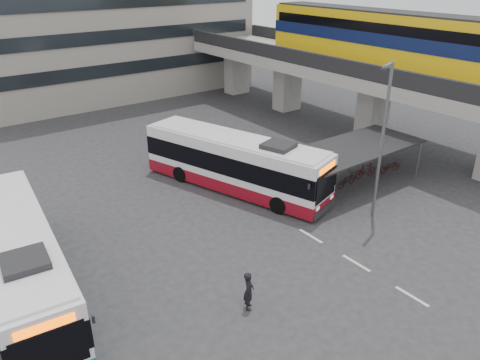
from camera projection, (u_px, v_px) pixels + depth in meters
ground at (274, 252)px, 22.64m from camera, size 120.00×120.00×0.00m
viaduct at (357, 55)px, 36.62m from camera, size 8.00×32.00×9.68m
bike_shelter at (348, 163)px, 28.81m from camera, size 10.00×4.00×2.54m
road_markings at (356, 263)px, 21.82m from camera, size 0.15×7.60×0.01m
bus_main at (235, 163)px, 28.45m from camera, size 6.23×12.43×3.61m
bus_teal at (21, 262)px, 19.11m from camera, size 3.70×12.18×3.55m
pedestrian at (249, 291)px, 18.65m from camera, size 0.71×0.74×1.70m
lamp_post at (383, 133)px, 23.99m from camera, size 1.44×0.61×8.43m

